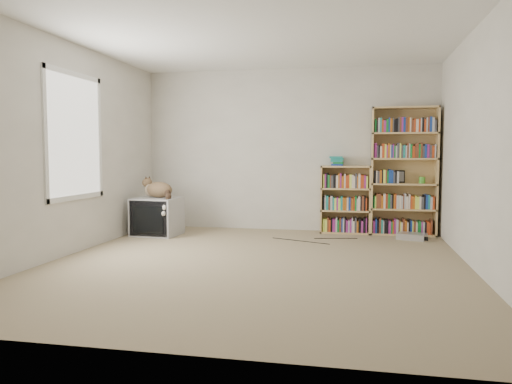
% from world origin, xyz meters
% --- Properties ---
extents(floor, '(4.50, 5.00, 0.01)m').
position_xyz_m(floor, '(0.00, 0.00, 0.00)').
color(floor, tan).
rests_on(floor, ground).
extents(wall_back, '(4.50, 0.02, 2.50)m').
position_xyz_m(wall_back, '(0.00, 2.50, 1.25)').
color(wall_back, silver).
rests_on(wall_back, floor).
extents(wall_front, '(4.50, 0.02, 2.50)m').
position_xyz_m(wall_front, '(0.00, -2.50, 1.25)').
color(wall_front, silver).
rests_on(wall_front, floor).
extents(wall_left, '(0.02, 5.00, 2.50)m').
position_xyz_m(wall_left, '(-2.25, 0.00, 1.25)').
color(wall_left, silver).
rests_on(wall_left, floor).
extents(wall_right, '(0.02, 5.00, 2.50)m').
position_xyz_m(wall_right, '(2.25, 0.00, 1.25)').
color(wall_right, silver).
rests_on(wall_right, floor).
extents(ceiling, '(4.50, 5.00, 0.02)m').
position_xyz_m(ceiling, '(0.00, 0.00, 2.50)').
color(ceiling, white).
rests_on(ceiling, wall_back).
extents(window, '(0.02, 1.22, 1.52)m').
position_xyz_m(window, '(-2.24, 0.20, 1.40)').
color(window, white).
rests_on(window, wall_left).
extents(crt_tv, '(0.67, 0.62, 0.55)m').
position_xyz_m(crt_tv, '(-1.80, 1.61, 0.27)').
color(crt_tv, '#A5A5A8').
rests_on(crt_tv, floor).
extents(cat, '(0.60, 0.57, 0.51)m').
position_xyz_m(cat, '(-1.76, 1.60, 0.64)').
color(cat, '#352516').
rests_on(cat, crt_tv).
extents(bookcase_tall, '(0.93, 0.30, 1.87)m').
position_xyz_m(bookcase_tall, '(1.73, 2.36, 0.88)').
color(bookcase_tall, tan).
rests_on(bookcase_tall, floor).
extents(bookcase_short, '(0.74, 0.30, 1.01)m').
position_xyz_m(bookcase_short, '(0.90, 2.36, 0.47)').
color(bookcase_short, tan).
rests_on(bookcase_short, floor).
extents(book_stack, '(0.20, 0.26, 0.14)m').
position_xyz_m(book_stack, '(0.77, 2.35, 1.08)').
color(book_stack, '#BB3D19').
rests_on(book_stack, bookcase_short).
extents(green_mug, '(0.09, 0.09, 0.10)m').
position_xyz_m(green_mug, '(1.99, 2.34, 0.81)').
color(green_mug, green).
rests_on(green_mug, bookcase_tall).
extents(framed_print, '(0.14, 0.05, 0.18)m').
position_xyz_m(framed_print, '(1.69, 2.44, 0.85)').
color(framed_print, black).
rests_on(framed_print, bookcase_tall).
extents(dvd_player, '(0.44, 0.37, 0.09)m').
position_xyz_m(dvd_player, '(1.82, 1.94, 0.04)').
color(dvd_player, silver).
rests_on(dvd_player, floor).
extents(wall_outlet, '(0.01, 0.08, 0.13)m').
position_xyz_m(wall_outlet, '(-2.24, 1.95, 0.32)').
color(wall_outlet, silver).
rests_on(wall_outlet, wall_left).
extents(floor_cables, '(1.20, 0.70, 0.01)m').
position_xyz_m(floor_cables, '(0.30, 1.62, 0.00)').
color(floor_cables, black).
rests_on(floor_cables, floor).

